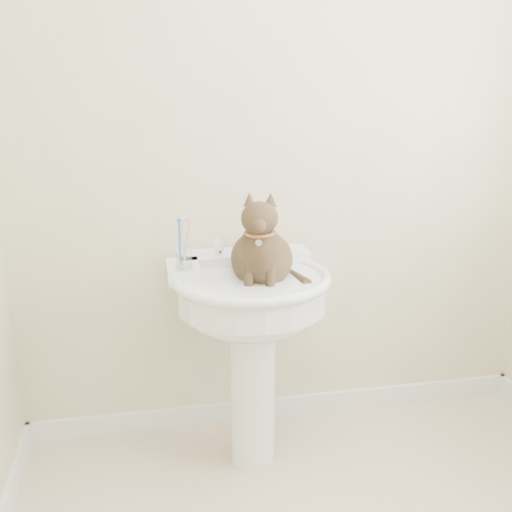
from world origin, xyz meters
TOP-DOWN VIEW (x-y plane):
  - wall_back at (0.00, 1.10)m, footprint 2.20×0.00m
  - baseboard_back at (0.00, 1.09)m, footprint 2.20×0.02m
  - pedestal_sink at (-0.19, 0.81)m, footprint 0.59×0.58m
  - faucet at (-0.19, 0.95)m, footprint 0.28×0.12m
  - soap_bar at (-0.10, 1.04)m, footprint 0.09×0.06m
  - toothbrush_cup at (-0.43, 0.83)m, footprint 0.07×0.07m
  - cat at (-0.15, 0.80)m, footprint 0.25×0.31m

SIDE VIEW (x-z plane):
  - baseboard_back at x=0.00m, z-range 0.00..0.09m
  - pedestal_sink at x=-0.19m, z-range 0.23..1.05m
  - soap_bar at x=-0.10m, z-range 0.82..0.85m
  - faucet at x=-0.19m, z-range 0.79..0.93m
  - toothbrush_cup at x=-0.43m, z-range 0.77..0.96m
  - cat at x=-0.15m, z-range 0.65..1.10m
  - wall_back at x=0.00m, z-range 0.00..2.50m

